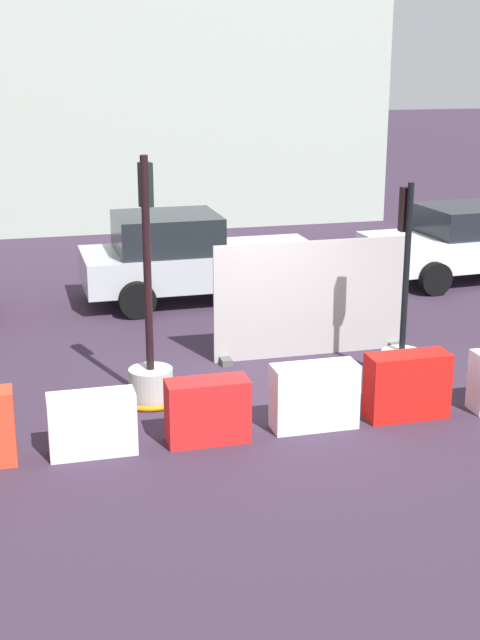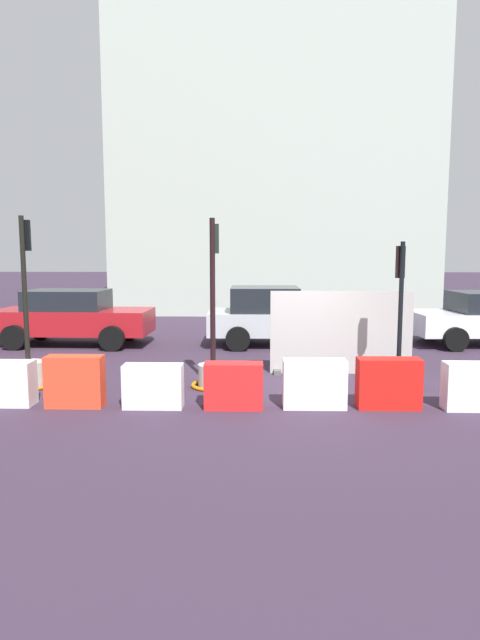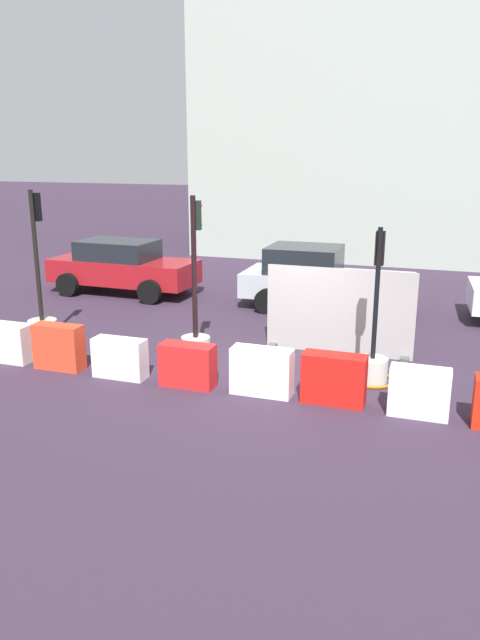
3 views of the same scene
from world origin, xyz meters
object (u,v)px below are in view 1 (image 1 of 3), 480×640
(construction_barrier_4, at_px, (314,396))
(car_white_van, at_px, (468,242))
(construction_barrier_2, at_px, (92,424))
(traffic_light_1, at_px, (150,362))
(construction_barrier_5, at_px, (407,386))
(car_silver_hatchback, at_px, (192,258))
(traffic_light_2, at_px, (402,349))
(construction_barrier_3, at_px, (208,411))

(construction_barrier_4, distance_m, car_white_van, 8.75)
(construction_barrier_2, bearing_deg, traffic_light_1, 58.14)
(construction_barrier_5, distance_m, car_silver_hatchback, 6.61)
(traffic_light_2, height_order, car_white_van, traffic_light_2)
(construction_barrier_2, distance_m, construction_barrier_4, 2.81)
(construction_barrier_5, bearing_deg, car_silver_hatchback, 103.68)
(car_silver_hatchback, xyz_separation_m, car_white_van, (5.99, 0.19, -0.04))
(construction_barrier_5, bearing_deg, car_white_van, 56.15)
(construction_barrier_4, bearing_deg, car_white_van, 49.17)
(traffic_light_1, relative_size, construction_barrier_4, 3.07)
(traffic_light_1, bearing_deg, car_white_van, 34.34)
(construction_barrier_4, bearing_deg, construction_barrier_5, 0.56)
(construction_barrier_3, relative_size, car_silver_hatchback, 0.22)
(construction_barrier_4, xyz_separation_m, car_silver_hatchback, (-0.27, 6.43, 0.40))
(construction_barrier_4, xyz_separation_m, construction_barrier_5, (1.29, 0.01, 0.01))
(traffic_light_1, bearing_deg, construction_barrier_2, -121.86)
(traffic_light_1, bearing_deg, construction_barrier_4, -37.33)
(construction_barrier_3, distance_m, construction_barrier_5, 2.70)
(traffic_light_1, relative_size, construction_barrier_3, 3.31)
(construction_barrier_5, relative_size, car_silver_hatchback, 0.24)
(traffic_light_1, xyz_separation_m, traffic_light_2, (3.66, -0.15, -0.07))
(construction_barrier_3, bearing_deg, traffic_light_1, 107.33)
(traffic_light_1, bearing_deg, car_silver_hatchback, 72.23)
(car_silver_hatchback, bearing_deg, traffic_light_2, -68.19)
(traffic_light_1, height_order, construction_barrier_2, traffic_light_1)
(traffic_light_2, height_order, construction_barrier_4, traffic_light_2)
(traffic_light_2, distance_m, construction_barrier_5, 1.37)
(car_silver_hatchback, height_order, car_white_van, car_silver_hatchback)
(traffic_light_2, xyz_separation_m, construction_barrier_4, (-1.78, -1.28, -0.06))
(construction_barrier_5, bearing_deg, construction_barrier_4, -179.44)
(car_white_van, bearing_deg, construction_barrier_2, -141.87)
(traffic_light_1, height_order, car_white_van, traffic_light_1)
(construction_barrier_2, bearing_deg, car_silver_hatchback, 68.68)
(car_silver_hatchback, relative_size, car_white_van, 1.04)
(construction_barrier_3, xyz_separation_m, construction_barrier_4, (1.41, 0.07, 0.02))
(construction_barrier_3, bearing_deg, car_silver_hatchback, 80.12)
(traffic_light_1, height_order, construction_barrier_3, traffic_light_1)
(construction_barrier_4, bearing_deg, construction_barrier_3, -177.04)
(construction_barrier_2, distance_m, construction_barrier_3, 1.41)
(construction_barrier_2, height_order, car_white_van, car_white_van)
(construction_barrier_2, bearing_deg, traffic_light_2, 16.50)
(traffic_light_1, relative_size, car_silver_hatchback, 0.74)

